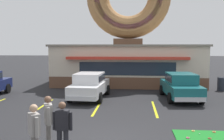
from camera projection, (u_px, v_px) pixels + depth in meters
name	position (u px, v px, depth m)	size (l,w,h in m)	color
donut_shop_building	(128.00, 40.00, 22.25)	(12.30, 6.75, 10.96)	brown
putting_mat	(221.00, 136.00, 9.37)	(3.28, 1.19, 0.03)	#197523
mini_donut_mid_left	(210.00, 138.00, 9.07)	(0.13, 0.13, 0.04)	brown
mini_donut_mid_centre	(214.00, 132.00, 9.76)	(0.13, 0.13, 0.04)	#D17F47
mini_donut_far_left	(188.00, 138.00, 9.13)	(0.13, 0.13, 0.04)	#D8667F
mini_donut_far_centre	(193.00, 131.00, 9.87)	(0.13, 0.13, 0.04)	#E5C666
golf_ball	(199.00, 134.00, 9.55)	(0.04, 0.04, 0.04)	white
car_white	(90.00, 85.00, 16.15)	(2.17, 4.65, 1.60)	silver
car_teal	(181.00, 85.00, 15.94)	(2.20, 4.66, 1.60)	#196066
pedestrian_blue_sweater_man	(63.00, 126.00, 7.64)	(0.60, 0.25, 1.63)	#232328
pedestrian_hooded_kid	(48.00, 120.00, 8.18)	(0.37, 0.56, 1.69)	slate
pedestrian_leather_jacket_man	(34.00, 131.00, 7.13)	(0.42, 0.49, 1.67)	slate
trash_bin	(221.00, 84.00, 19.03)	(0.57, 0.57, 0.97)	#232833
parking_stripe_left	(42.00, 106.00, 14.09)	(0.12, 3.60, 0.01)	yellow
parking_stripe_mid_left	(97.00, 107.00, 13.84)	(0.12, 3.60, 0.01)	yellow
parking_stripe_centre	(155.00, 109.00, 13.58)	(0.12, 3.60, 0.01)	yellow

